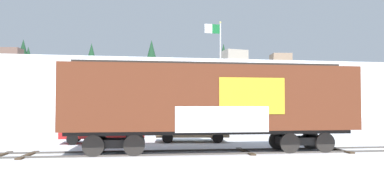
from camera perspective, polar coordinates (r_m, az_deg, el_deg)
ground_plane at (r=16.57m, az=5.86°, el=-9.07°), size 260.00×260.00×0.00m
track at (r=16.28m, az=1.18°, el=-9.07°), size 60.02×3.26×0.08m
freight_car at (r=16.25m, az=3.13°, el=-0.68°), size 13.19×3.14×4.17m
flagpole at (r=29.73m, az=4.21°, el=5.39°), size 1.46×0.18×9.36m
hillside at (r=86.86m, az=-6.33°, el=0.77°), size 125.67×33.22×17.01m
parked_car_red at (r=21.44m, az=-14.35°, el=-5.24°), size 4.82×2.02×1.61m
parked_car_tan at (r=21.49m, az=-0.22°, el=-5.00°), size 4.52×2.46×1.81m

